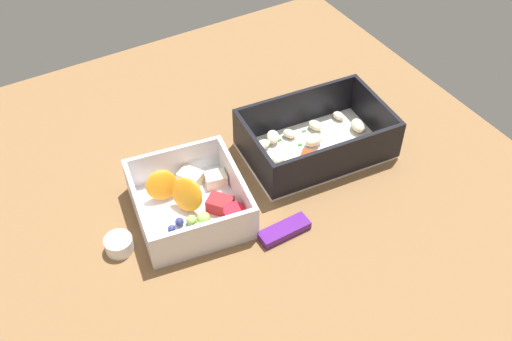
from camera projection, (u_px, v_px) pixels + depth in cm
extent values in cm
cube|color=brown|center=(242.00, 185.00, 85.44)|extent=(80.00, 80.00, 2.00)
cube|color=white|center=(315.00, 150.00, 88.89)|extent=(22.05, 15.23, 0.60)
cube|color=black|center=(375.00, 114.00, 89.59)|extent=(1.82, 13.38, 6.14)
cube|color=black|center=(253.00, 153.00, 83.48)|extent=(1.82, 13.38, 6.14)
cube|color=black|center=(339.00, 160.00, 82.40)|extent=(19.69, 2.39, 6.14)
cube|color=black|center=(296.00, 108.00, 90.66)|extent=(19.69, 2.39, 6.14)
ellipsoid|color=beige|center=(338.00, 116.00, 93.10)|extent=(1.83, 2.30, 1.02)
ellipsoid|color=beige|center=(273.00, 137.00, 89.17)|extent=(2.94, 3.27, 1.35)
ellipsoid|color=beige|center=(315.00, 125.00, 91.20)|extent=(2.30, 2.80, 1.21)
ellipsoid|color=beige|center=(290.00, 134.00, 89.95)|extent=(2.41, 2.65, 1.09)
ellipsoid|color=beige|center=(357.00, 124.00, 91.12)|extent=(2.77, 3.36, 1.45)
ellipsoid|color=beige|center=(314.00, 140.00, 88.51)|extent=(3.21, 2.47, 1.47)
ellipsoid|color=beige|center=(263.00, 145.00, 88.09)|extent=(2.45, 1.78, 1.18)
ellipsoid|color=beige|center=(279.00, 158.00, 85.87)|extent=(3.09, 2.91, 1.27)
cube|color=#AD5B1E|center=(343.00, 156.00, 86.63)|extent=(3.51, 3.79, 1.26)
cube|color=red|center=(360.00, 150.00, 87.58)|extent=(3.79, 3.32, 1.12)
cube|color=red|center=(311.00, 159.00, 85.98)|extent=(3.64, 3.70, 1.55)
cube|color=red|center=(296.00, 175.00, 83.93)|extent=(3.75, 3.15, 1.05)
cube|color=#387A33|center=(340.00, 144.00, 89.27)|extent=(0.60, 0.40, 0.20)
cube|color=#387A33|center=(280.00, 140.00, 89.90)|extent=(0.60, 0.40, 0.20)
cube|color=#387A33|center=(304.00, 131.00, 91.38)|extent=(0.60, 0.40, 0.20)
cube|color=#387A33|center=(319.00, 124.00, 92.61)|extent=(0.60, 0.40, 0.20)
cube|color=#387A33|center=(300.00, 145.00, 89.13)|extent=(0.60, 0.40, 0.20)
cube|color=white|center=(191.00, 211.00, 80.18)|extent=(16.23, 17.05, 0.60)
cube|color=white|center=(237.00, 184.00, 79.96)|extent=(2.92, 14.97, 5.00)
cube|color=white|center=(139.00, 211.00, 76.47)|extent=(2.92, 14.97, 5.00)
cube|color=white|center=(206.00, 237.00, 73.42)|extent=(12.81, 2.59, 5.00)
cube|color=white|center=(174.00, 162.00, 83.02)|extent=(12.81, 2.59, 5.00)
ellipsoid|color=orange|center=(162.00, 185.00, 79.96)|extent=(4.72, 3.54, 4.55)
ellipsoid|color=orange|center=(187.00, 195.00, 78.48)|extent=(5.12, 5.64, 4.86)
cube|color=#F4EACC|center=(216.00, 179.00, 82.86)|extent=(3.39, 2.82, 1.78)
cube|color=#F4EACC|center=(191.00, 178.00, 82.97)|extent=(3.73, 4.00, 1.93)
cube|color=red|center=(220.00, 204.00, 79.35)|extent=(3.98, 4.09, 1.96)
sphere|color=#9ECC60|center=(214.00, 230.00, 76.54)|extent=(1.47, 1.47, 1.47)
sphere|color=#9ECC60|center=(199.00, 228.00, 76.60)|extent=(1.62, 1.62, 1.62)
sphere|color=#9ECC60|center=(189.00, 235.00, 75.85)|extent=(1.61, 1.61, 1.61)
sphere|color=#9ECC60|center=(191.00, 220.00, 77.71)|extent=(1.42, 1.42, 1.42)
sphere|color=#9ECC60|center=(204.00, 218.00, 77.66)|extent=(1.83, 1.83, 1.83)
sphere|color=#9ECC60|center=(200.00, 239.00, 75.28)|extent=(1.66, 1.66, 1.66)
cone|color=red|center=(235.00, 216.00, 77.65)|extent=(2.95, 2.95, 2.36)
sphere|color=navy|center=(175.00, 239.00, 75.65)|extent=(1.13, 1.13, 1.13)
sphere|color=navy|center=(175.00, 245.00, 74.93)|extent=(1.10, 1.10, 1.10)
sphere|color=navy|center=(172.00, 229.00, 76.89)|extent=(1.07, 1.07, 1.07)
sphere|color=navy|center=(179.00, 232.00, 76.53)|extent=(1.01, 1.01, 1.01)
sphere|color=navy|center=(179.00, 222.00, 77.68)|extent=(1.17, 1.17, 1.17)
cube|color=#51197A|center=(285.00, 230.00, 77.45)|extent=(7.04, 2.52, 1.20)
cylinder|color=white|center=(119.00, 244.00, 75.21)|extent=(3.60, 3.60, 2.02)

